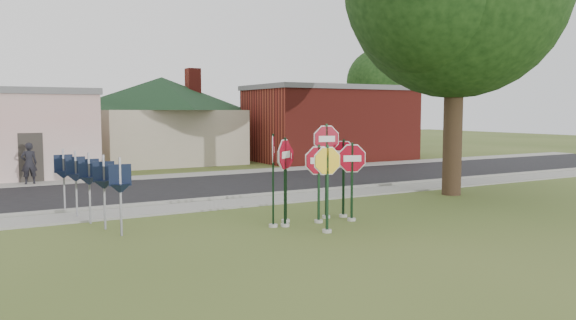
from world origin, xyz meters
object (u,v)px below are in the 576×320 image
stop_sign_center (319,173)px  pedestrian (29,163)px  stop_sign_left (285,168)px  stop_sign_yellow (327,178)px

stop_sign_center → pedestrian: bearing=116.7°
stop_sign_left → pedestrian: stop_sign_left is taller
stop_sign_center → stop_sign_yellow: bearing=-112.9°
stop_sign_yellow → pedestrian: bearing=112.9°
stop_sign_center → pedestrian: (-6.41, 12.76, -0.48)m
pedestrian → stop_sign_left: bearing=110.1°
stop_sign_center → stop_sign_yellow: stop_sign_yellow is taller
stop_sign_center → stop_sign_left: bearing=-179.4°
stop_sign_yellow → pedestrian: size_ratio=1.35×
stop_sign_yellow → stop_sign_left: 1.34m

